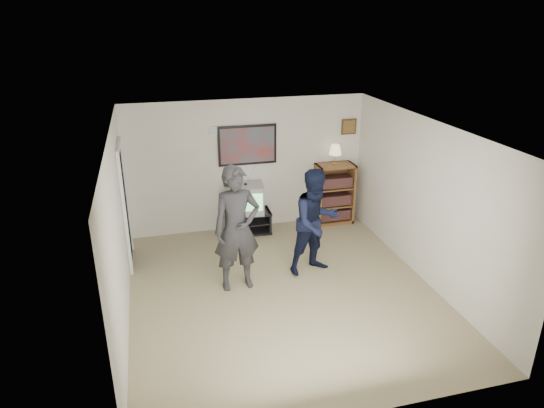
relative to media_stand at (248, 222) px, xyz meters
name	(u,v)px	position (x,y,z in m)	size (l,w,h in m)	color
room_shell	(278,207)	(0.07, -1.88, 1.04)	(4.51, 5.00, 2.51)	#736849
media_stand	(248,222)	(0.00, 0.00, 0.00)	(0.87, 0.50, 0.42)	black
crt_television	(246,198)	(-0.03, 0.00, 0.48)	(0.64, 0.54, 0.54)	#A1A09C
bookshelf	(334,194)	(1.75, 0.05, 0.39)	(0.73, 0.42, 1.20)	brown
table_lamp	(335,154)	(1.74, 0.07, 1.19)	(0.24, 0.24, 0.39)	#FAEABD
person_tall	(237,229)	(-0.55, -1.87, 0.75)	(0.71, 0.46, 1.93)	#29282B
person_short	(316,222)	(0.74, -1.71, 0.65)	(0.84, 0.65, 1.73)	black
controller_left	(231,210)	(-0.60, -1.70, 1.00)	(0.04, 0.13, 0.04)	white
controller_right	(310,202)	(0.72, -1.46, 0.90)	(0.04, 0.13, 0.04)	white
poster	(247,145)	(0.07, 0.25, 1.44)	(1.10, 0.03, 0.75)	black
air_vent	(217,131)	(-0.48, 0.25, 1.74)	(0.28, 0.02, 0.14)	white
small_picture	(349,127)	(2.07, 0.25, 1.67)	(0.30, 0.03, 0.30)	#392112
doorway	(125,207)	(-2.17, -0.63, 0.79)	(0.03, 0.85, 2.00)	black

